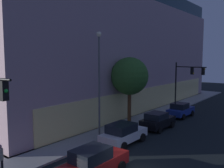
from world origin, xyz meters
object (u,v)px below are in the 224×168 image
(modern_building, at_px, (72,51))
(sidewalk_tree, at_px, (130,76))
(car_red, at_px, (94,162))
(car_blue, at_px, (180,110))
(street_lamp_sidewalk, at_px, (99,73))
(car_white, at_px, (123,133))
(pedestrian_waiting, at_px, (0,157))
(car_black, at_px, (158,121))
(traffic_light_far_corner, at_px, (187,77))

(modern_building, relative_size, sidewalk_tree, 5.83)
(car_red, bearing_deg, car_blue, 6.38)
(modern_building, bearing_deg, street_lamp_sidewalk, -126.80)
(street_lamp_sidewalk, bearing_deg, car_white, -87.41)
(sidewalk_tree, height_order, car_blue, sidewalk_tree)
(pedestrian_waiting, relative_size, car_red, 0.40)
(car_blue, bearing_deg, street_lamp_sidewalk, 168.34)
(modern_building, bearing_deg, car_blue, -92.51)
(pedestrian_waiting, distance_m, car_blue, 20.80)
(car_red, distance_m, car_black, 11.33)
(modern_building, xyz_separation_m, sidewalk_tree, (-7.01, -16.19, -3.06))
(traffic_light_far_corner, height_order, street_lamp_sidewalk, street_lamp_sidewalk)
(sidewalk_tree, bearing_deg, car_blue, -26.76)
(car_red, bearing_deg, car_black, 8.83)
(sidewalk_tree, height_order, pedestrian_waiting, sidewalk_tree)
(modern_building, distance_m, pedestrian_waiting, 28.25)
(car_white, relative_size, car_blue, 1.07)
(modern_building, relative_size, street_lamp_sidewalk, 4.47)
(modern_building, bearing_deg, car_red, -130.51)
(car_red, bearing_deg, car_white, 18.79)
(sidewalk_tree, distance_m, car_white, 7.57)
(traffic_light_far_corner, distance_m, car_red, 21.40)
(street_lamp_sidewalk, bearing_deg, car_black, -24.77)
(sidewalk_tree, distance_m, pedestrian_waiting, 15.02)
(traffic_light_far_corner, height_order, car_red, traffic_light_far_corner)
(modern_building, distance_m, car_red, 28.83)
(street_lamp_sidewalk, xyz_separation_m, pedestrian_waiting, (-8.90, -0.11, -4.45))
(car_red, relative_size, car_white, 1.05)
(street_lamp_sidewalk, height_order, pedestrian_waiting, street_lamp_sidewalk)
(car_white, height_order, car_black, car_white)
(traffic_light_far_corner, distance_m, pedestrian_waiting, 24.57)
(sidewalk_tree, bearing_deg, car_black, -88.77)
(car_black, bearing_deg, sidewalk_tree, 91.23)
(traffic_light_far_corner, distance_m, car_black, 10.43)
(car_blue, bearing_deg, modern_building, 87.49)
(car_white, bearing_deg, pedestrian_waiting, 165.48)
(pedestrian_waiting, bearing_deg, car_blue, -6.40)
(traffic_light_far_corner, relative_size, sidewalk_tree, 0.90)
(pedestrian_waiting, relative_size, car_white, 0.42)
(modern_building, xyz_separation_m, car_black, (-6.94, -19.49, -7.27))
(traffic_light_far_corner, bearing_deg, modern_building, 98.57)
(sidewalk_tree, bearing_deg, street_lamp_sidewalk, -173.10)
(traffic_light_far_corner, xyz_separation_m, car_blue, (-3.64, -0.77, -3.61))
(street_lamp_sidewalk, bearing_deg, pedestrian_waiting, -179.28)
(traffic_light_far_corner, relative_size, pedestrian_waiting, 3.38)
(sidewalk_tree, xyz_separation_m, car_red, (-11.13, -5.04, -4.14))
(car_white, xyz_separation_m, car_black, (5.57, -0.18, -0.05))
(traffic_light_far_corner, xyz_separation_m, sidewalk_tree, (-9.80, 2.33, 0.59))
(modern_building, height_order, traffic_light_far_corner, modern_building)
(sidewalk_tree, bearing_deg, car_red, -155.64)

